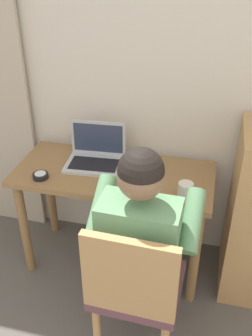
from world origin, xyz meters
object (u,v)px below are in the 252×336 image
person_seated (145,233)px  desk_clock (41,176)px  coffee_mug (186,191)px  desk (114,188)px  laptop (96,155)px  chair (135,287)px  computer_mouse (139,166)px

person_seated → desk_clock: 0.72m
coffee_mug → desk: bearing=159.3°
person_seated → laptop: (-0.41, 0.52, 0.10)m
chair → computer_mouse: bearing=101.1°
person_seated → desk_clock: (-0.67, 0.27, 0.06)m
laptop → computer_mouse: size_ratio=3.57×
laptop → coffee_mug: 0.62m
person_seated → laptop: person_seated is taller
chair → laptop: 0.85m
chair → laptop: (-0.41, 0.70, 0.28)m
desk → chair: chair is taller
desk → computer_mouse: 0.20m
coffee_mug → computer_mouse: bearing=142.2°
desk → person_seated: bearing=-57.7°
chair → computer_mouse: chair is taller
computer_mouse → coffee_mug: 0.38m
coffee_mug → person_seated: bearing=-121.3°
person_seated → computer_mouse: person_seated is taller
laptop → desk_clock: (-0.26, -0.24, -0.04)m
desk → person_seated: (0.28, -0.44, 0.07)m
computer_mouse → desk_clock: computer_mouse is taller
person_seated → computer_mouse: size_ratio=11.93×
person_seated → coffee_mug: bearing=58.7°
chair → laptop: bearing=120.2°
desk → desk_clock: 0.44m
person_seated → laptop: 0.67m
desk → computer_mouse: bearing=26.4°
chair → person_seated: (0.00, 0.18, 0.18)m
desk → coffee_mug: bearing=-20.7°
computer_mouse → laptop: bearing=-170.1°
desk → chair: size_ratio=1.34×
desk_clock → laptop: bearing=43.6°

